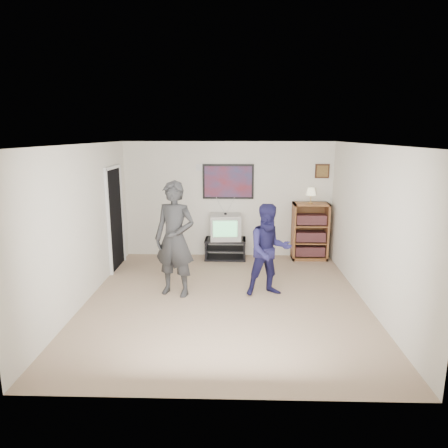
{
  "coord_description": "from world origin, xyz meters",
  "views": [
    {
      "loc": [
        0.15,
        -6.08,
        2.65
      ],
      "look_at": [
        -0.04,
        0.55,
        1.15
      ],
      "focal_mm": 32.0,
      "sensor_mm": 36.0,
      "label": 1
    }
  ],
  "objects_px": {
    "media_stand": "(225,249)",
    "crt_television": "(225,227)",
    "person_tall": "(175,239)",
    "person_short": "(269,250)",
    "bookshelf": "(310,231)"
  },
  "relations": [
    {
      "from": "media_stand",
      "to": "person_short",
      "type": "bearing_deg",
      "value": -67.64
    },
    {
      "from": "media_stand",
      "to": "person_tall",
      "type": "xyz_separation_m",
      "value": [
        -0.79,
        -1.99,
        0.74
      ]
    },
    {
      "from": "bookshelf",
      "to": "person_tall",
      "type": "relative_size",
      "value": 0.64
    },
    {
      "from": "media_stand",
      "to": "bookshelf",
      "type": "height_order",
      "value": "bookshelf"
    },
    {
      "from": "crt_television",
      "to": "person_short",
      "type": "bearing_deg",
      "value": -72.17
    },
    {
      "from": "person_tall",
      "to": "person_short",
      "type": "xyz_separation_m",
      "value": [
        1.56,
        0.02,
        -0.18
      ]
    },
    {
      "from": "media_stand",
      "to": "crt_television",
      "type": "xyz_separation_m",
      "value": [
        0.0,
        0.0,
        0.49
      ]
    },
    {
      "from": "bookshelf",
      "to": "person_tall",
      "type": "xyz_separation_m",
      "value": [
        -2.6,
        -2.04,
        0.35
      ]
    },
    {
      "from": "media_stand",
      "to": "crt_television",
      "type": "bearing_deg",
      "value": 0.95
    },
    {
      "from": "bookshelf",
      "to": "person_tall",
      "type": "height_order",
      "value": "person_tall"
    },
    {
      "from": "bookshelf",
      "to": "person_short",
      "type": "height_order",
      "value": "person_short"
    },
    {
      "from": "person_tall",
      "to": "bookshelf",
      "type": "bearing_deg",
      "value": 55.84
    },
    {
      "from": "crt_television",
      "to": "bookshelf",
      "type": "relative_size",
      "value": 0.52
    },
    {
      "from": "media_stand",
      "to": "person_tall",
      "type": "relative_size",
      "value": 0.46
    },
    {
      "from": "bookshelf",
      "to": "person_short",
      "type": "relative_size",
      "value": 0.79
    }
  ]
}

